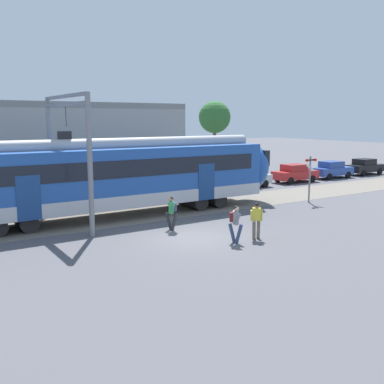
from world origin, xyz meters
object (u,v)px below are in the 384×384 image
Objects in this scene: parked_car_red at (295,173)px; pedestrian_yellow at (256,218)px; crossing_signal at (310,172)px; parked_car_silver at (246,178)px; parked_car_blue at (332,170)px; parked_car_black at (365,167)px; pedestrian_grey at (235,221)px; pedestrian_green at (172,210)px.

pedestrian_yellow is at bearing -140.68° from parked_car_red.
parked_car_silver is at bearing 84.55° from crossing_signal.
parked_car_silver is at bearing -178.93° from parked_car_blue.
parked_car_black is at bearing 0.19° from parked_car_blue.
pedestrian_grey is at bearing -153.60° from crossing_signal.
pedestrian_yellow is at bearing -153.26° from parked_car_black.
crossing_signal is (-10.90, -7.33, 1.23)m from parked_car_blue.
crossing_signal reaches higher than pedestrian_yellow.
pedestrian_yellow is (2.38, -3.42, -0.03)m from pedestrian_green.
pedestrian_grey is at bearing -142.86° from parked_car_red.
parked_car_red and parked_car_blue have the same top height.
crossing_signal reaches higher than parked_car_blue.
pedestrian_grey reaches higher than parked_car_red.
crossing_signal is at bearing -130.12° from parked_car_red.
pedestrian_grey is (1.16, -3.43, 0.00)m from pedestrian_green.
pedestrian_yellow reaches higher than parked_car_silver.
pedestrian_grey is 0.56× the size of crossing_signal.
pedestrian_yellow is 15.32m from parked_car_silver.
parked_car_black is (25.61, 12.29, -0.21)m from pedestrian_grey.
pedestrian_yellow reaches higher than parked_car_black.
pedestrian_yellow is 0.41× the size of parked_car_red.
pedestrian_yellow is at bearing -150.55° from crossing_signal.
parked_car_blue and parked_car_black have the same top height.
crossing_signal is (-6.06, -7.19, 1.23)m from parked_car_red.
pedestrian_green is 14.65m from parked_car_silver.
pedestrian_grey is at bearing -154.36° from parked_car_black.
parked_car_black is at bearing 18.32° from pedestrian_green.
crossing_signal reaches higher than parked_car_black.
crossing_signal is (-15.64, -7.34, 1.23)m from parked_car_black.
parked_car_blue is (19.65, 12.27, -0.18)m from pedestrian_yellow.
pedestrian_yellow is at bearing -127.98° from parked_car_silver.
pedestrian_green is 1.00× the size of pedestrian_grey.
pedestrian_grey is 20.10m from parked_car_red.
crossing_signal is (-0.68, -7.14, 1.23)m from parked_car_silver.
parked_car_silver is (11.81, 8.66, -0.21)m from pedestrian_green.
parked_car_silver and parked_car_blue have the same top height.
pedestrian_green is 3.62m from pedestrian_grey.
pedestrian_green is at bearing 108.71° from pedestrian_grey.
parked_car_red is at bearing 0.51° from parked_car_silver.
pedestrian_green is at bearing -158.13° from parked_car_blue.
crossing_signal is at bearing -146.09° from parked_car_blue.
crossing_signal is at bearing 26.40° from pedestrian_grey.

